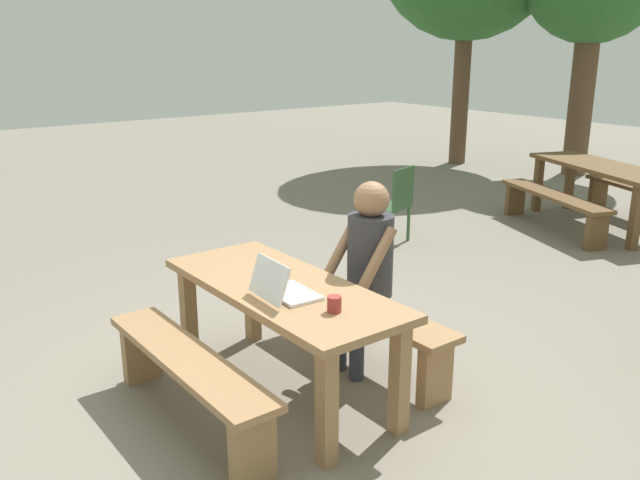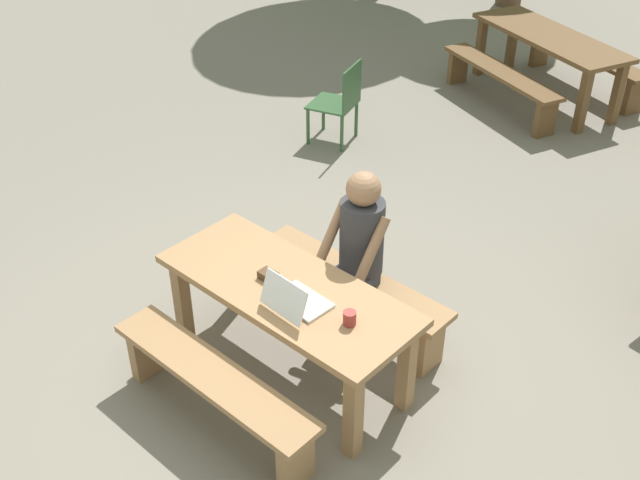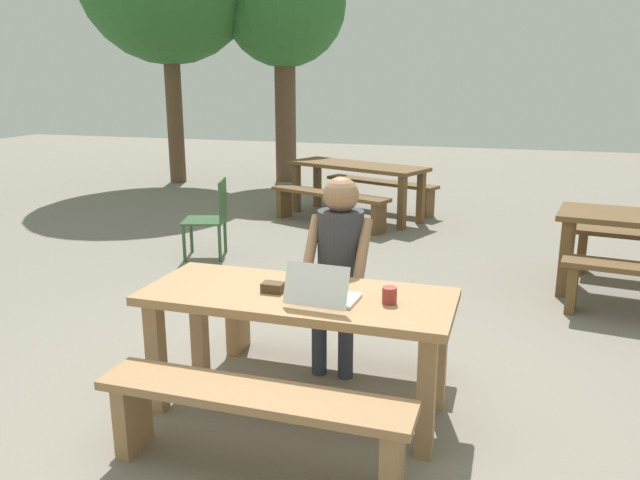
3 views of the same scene
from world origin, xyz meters
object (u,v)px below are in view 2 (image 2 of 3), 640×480
object	(u,v)px
small_pouch	(268,276)
person_seated	(358,244)
picnic_table_mid	(549,45)
laptop	(295,300)
plastic_chair	(340,101)
coffee_mug	(350,318)
picnic_table_front	(287,300)

from	to	relation	value
small_pouch	person_seated	bearing A→B (deg)	72.28
person_seated	picnic_table_mid	bearing A→B (deg)	102.75
picnic_table_mid	laptop	bearing A→B (deg)	-56.33
laptop	person_seated	size ratio (longest dim) A/B	0.28
laptop	plastic_chair	world-z (taller)	laptop
small_pouch	plastic_chair	size ratio (longest dim) A/B	0.14
laptop	person_seated	world-z (taller)	person_seated
small_pouch	picnic_table_mid	size ratio (longest dim) A/B	0.06
coffee_mug	plastic_chair	world-z (taller)	plastic_chair
coffee_mug	plastic_chair	bearing A→B (deg)	131.75
coffee_mug	person_seated	xyz separation A→B (m)	(-0.46, 0.63, -0.01)
coffee_mug	person_seated	bearing A→B (deg)	125.98
laptop	small_pouch	bearing A→B (deg)	-12.35
plastic_chair	picnic_table_mid	xyz separation A→B (m)	(1.00, 2.42, 0.18)
coffee_mug	person_seated	size ratio (longest dim) A/B	0.07
picnic_table_front	picnic_table_mid	xyz separation A→B (m)	(-0.97, 5.21, 0.03)
coffee_mug	plastic_chair	distance (m)	3.77
plastic_chair	picnic_table_mid	size ratio (longest dim) A/B	0.41
small_pouch	picnic_table_mid	distance (m)	5.31
person_seated	plastic_chair	bearing A→B (deg)	133.26
coffee_mug	picnic_table_mid	xyz separation A→B (m)	(-1.50, 5.23, -0.14)
picnic_table_front	person_seated	size ratio (longest dim) A/B	1.36
coffee_mug	plastic_chair	size ratio (longest dim) A/B	0.11
small_pouch	picnic_table_mid	bearing A→B (deg)	99.02
picnic_table_front	small_pouch	world-z (taller)	small_pouch
coffee_mug	laptop	bearing A→B (deg)	-163.46
picnic_table_front	laptop	world-z (taller)	laptop
person_seated	small_pouch	bearing A→B (deg)	-107.72
picnic_table_front	picnic_table_mid	bearing A→B (deg)	100.53
small_pouch	coffee_mug	xyz separation A→B (m)	(0.67, 0.02, 0.02)
person_seated	coffee_mug	bearing A→B (deg)	-54.02
small_pouch	plastic_chair	world-z (taller)	plastic_chair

